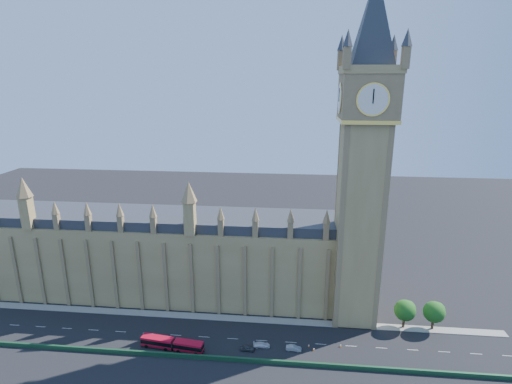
# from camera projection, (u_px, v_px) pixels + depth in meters

# --- Properties ---
(ground) EXTENTS (400.00, 400.00, 0.00)m
(ground) POSITION_uv_depth(u_px,v_px,m) (218.00, 338.00, 109.99)
(ground) COLOR black
(ground) RESTS_ON ground
(palace_westminster) EXTENTS (120.00, 20.00, 28.00)m
(palace_westminster) POSITION_uv_depth(u_px,v_px,m) (154.00, 254.00, 129.64)
(palace_westminster) COLOR olive
(palace_westminster) RESTS_ON ground
(elizabeth_tower) EXTENTS (20.59, 20.59, 105.00)m
(elizabeth_tower) POSITION_uv_depth(u_px,v_px,m) (365.00, 135.00, 104.90)
(elizabeth_tower) COLOR olive
(elizabeth_tower) RESTS_ON ground
(bridge_parapet) EXTENTS (160.00, 0.60, 1.20)m
(bridge_parapet) POSITION_uv_depth(u_px,v_px,m) (212.00, 358.00, 101.21)
(bridge_parapet) COLOR #1E4C2D
(bridge_parapet) RESTS_ON ground
(kerb_north) EXTENTS (160.00, 3.00, 0.16)m
(kerb_north) POSITION_uv_depth(u_px,v_px,m) (224.00, 318.00, 119.07)
(kerb_north) COLOR gray
(kerb_north) RESTS_ON ground
(tree_east_near) EXTENTS (6.00, 6.00, 8.50)m
(tree_east_near) POSITION_uv_depth(u_px,v_px,m) (406.00, 310.00, 113.16)
(tree_east_near) COLOR #382619
(tree_east_near) RESTS_ON ground
(tree_east_far) EXTENTS (6.00, 6.00, 8.50)m
(tree_east_far) POSITION_uv_depth(u_px,v_px,m) (435.00, 311.00, 112.41)
(tree_east_far) COLOR #382619
(tree_east_far) RESTS_ON ground
(red_bus) EXTENTS (17.16, 4.57, 2.89)m
(red_bus) POSITION_uv_depth(u_px,v_px,m) (172.00, 344.00, 105.04)
(red_bus) COLOR #BA0C25
(red_bus) RESTS_ON ground
(car_grey) EXTENTS (3.93, 1.80, 1.31)m
(car_grey) POSITION_uv_depth(u_px,v_px,m) (247.00, 348.00, 104.71)
(car_grey) COLOR #3F4247
(car_grey) RESTS_ON ground
(car_silver) EXTENTS (4.18, 1.69, 1.35)m
(car_silver) POSITION_uv_depth(u_px,v_px,m) (294.00, 348.00, 104.72)
(car_silver) COLOR #999CA0
(car_silver) RESTS_ON ground
(car_white) EXTENTS (4.56, 2.13, 1.29)m
(car_white) POSITION_uv_depth(u_px,v_px,m) (262.00, 345.00, 106.07)
(car_white) COLOR silver
(car_white) RESTS_ON ground
(cone_a) EXTENTS (0.47, 0.47, 0.75)m
(cone_a) POSITION_uv_depth(u_px,v_px,m) (314.00, 349.00, 104.74)
(cone_a) COLOR black
(cone_a) RESTS_ON ground
(cone_b) EXTENTS (0.53, 0.53, 0.68)m
(cone_b) POSITION_uv_depth(u_px,v_px,m) (295.00, 347.00, 105.55)
(cone_b) COLOR black
(cone_b) RESTS_ON ground
(cone_c) EXTENTS (0.54, 0.54, 0.67)m
(cone_c) POSITION_uv_depth(u_px,v_px,m) (309.00, 346.00, 106.22)
(cone_c) COLOR black
(cone_c) RESTS_ON ground
(cone_d) EXTENTS (0.53, 0.53, 0.68)m
(cone_d) POSITION_uv_depth(u_px,v_px,m) (341.00, 346.00, 106.23)
(cone_d) COLOR black
(cone_d) RESTS_ON ground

